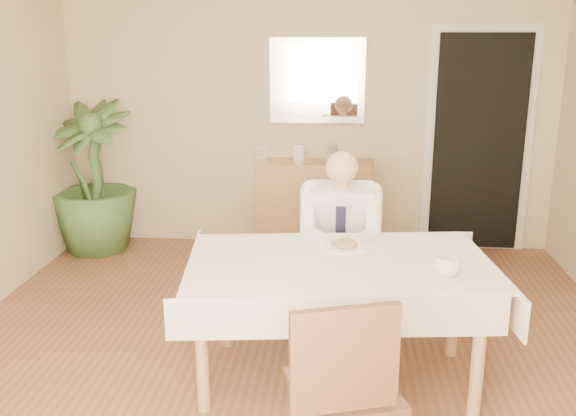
# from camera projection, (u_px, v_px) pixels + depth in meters

# --- Properties ---
(room) EXTENTS (5.00, 5.02, 2.60)m
(room) POSITION_uv_depth(u_px,v_px,m) (282.00, 164.00, 3.49)
(room) COLOR brown
(room) RESTS_ON ground
(window) EXTENTS (1.34, 0.04, 1.44)m
(window) POSITION_uv_depth(u_px,v_px,m) (144.00, 375.00, 1.08)
(window) COLOR silver
(window) RESTS_ON room
(doorway) EXTENTS (0.96, 0.07, 2.10)m
(doorway) POSITION_uv_depth(u_px,v_px,m) (478.00, 144.00, 5.80)
(doorway) COLOR silver
(doorway) RESTS_ON ground
(mirror) EXTENTS (0.86, 0.04, 0.76)m
(mirror) POSITION_uv_depth(u_px,v_px,m) (317.00, 81.00, 5.78)
(mirror) COLOR silver
(mirror) RESTS_ON room
(dining_table) EXTENTS (1.83, 1.21, 0.75)m
(dining_table) POSITION_uv_depth(u_px,v_px,m) (339.00, 275.00, 3.62)
(dining_table) COLOR #A88454
(dining_table) RESTS_ON ground
(chair_far) EXTENTS (0.45, 0.45, 0.85)m
(chair_far) POSITION_uv_depth(u_px,v_px,m) (340.00, 254.00, 4.51)
(chair_far) COLOR #3E2416
(chair_far) RESTS_ON ground
(chair_near) EXTENTS (0.57, 0.58, 0.96)m
(chair_near) POSITION_uv_depth(u_px,v_px,m) (344.00, 386.00, 2.73)
(chair_near) COLOR #3E2416
(chair_near) RESTS_ON ground
(seated_man) EXTENTS (0.48, 0.72, 1.24)m
(seated_man) POSITION_uv_depth(u_px,v_px,m) (340.00, 238.00, 4.19)
(seated_man) COLOR white
(seated_man) RESTS_ON ground
(plate) EXTENTS (0.26, 0.26, 0.02)m
(plate) POSITION_uv_depth(u_px,v_px,m) (346.00, 247.00, 3.79)
(plate) COLOR white
(plate) RESTS_ON dining_table
(food) EXTENTS (0.14, 0.14, 0.06)m
(food) POSITION_uv_depth(u_px,v_px,m) (346.00, 244.00, 3.79)
(food) COLOR brown
(food) RESTS_ON dining_table
(knife) EXTENTS (0.01, 0.13, 0.01)m
(knife) POSITION_uv_depth(u_px,v_px,m) (353.00, 248.00, 3.73)
(knife) COLOR silver
(knife) RESTS_ON dining_table
(fork) EXTENTS (0.01, 0.13, 0.01)m
(fork) POSITION_uv_depth(u_px,v_px,m) (339.00, 248.00, 3.73)
(fork) COLOR silver
(fork) RESTS_ON dining_table
(coffee_mug) EXTENTS (0.16, 0.16, 0.10)m
(coffee_mug) POSITION_uv_depth(u_px,v_px,m) (447.00, 266.00, 3.37)
(coffee_mug) COLOR white
(coffee_mug) RESTS_ON dining_table
(sideboard) EXTENTS (1.06, 0.38, 0.84)m
(sideboard) POSITION_uv_depth(u_px,v_px,m) (315.00, 206.00, 5.95)
(sideboard) COLOR #A88454
(sideboard) RESTS_ON ground
(photo_frame_left) EXTENTS (0.10, 0.02, 0.14)m
(photo_frame_left) POSITION_uv_depth(u_px,v_px,m) (261.00, 152.00, 5.90)
(photo_frame_left) COLOR silver
(photo_frame_left) RESTS_ON sideboard
(photo_frame_center) EXTENTS (0.10, 0.02, 0.14)m
(photo_frame_center) POSITION_uv_depth(u_px,v_px,m) (299.00, 153.00, 5.88)
(photo_frame_center) COLOR silver
(photo_frame_center) RESTS_ON sideboard
(photo_frame_right) EXTENTS (0.10, 0.02, 0.14)m
(photo_frame_right) POSITION_uv_depth(u_px,v_px,m) (332.00, 153.00, 5.88)
(photo_frame_right) COLOR silver
(photo_frame_right) RESTS_ON sideboard
(potted_palm) EXTENTS (0.94, 0.94, 1.38)m
(potted_palm) POSITION_uv_depth(u_px,v_px,m) (93.00, 177.00, 5.86)
(potted_palm) COLOR #325326
(potted_palm) RESTS_ON ground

